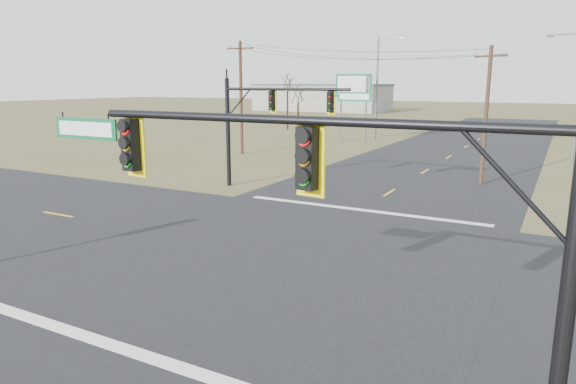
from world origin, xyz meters
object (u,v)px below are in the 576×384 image
(streetlight_c, at_px, (379,83))
(mast_arm_far, at_px, (276,110))
(utility_pole_near, at_px, (486,113))
(highway_sign, at_px, (354,95))
(bare_tree_a, at_px, (298,92))
(utility_pole_far, at_px, (241,96))
(mast_arm_near, at_px, (300,180))
(bare_tree_b, at_px, (288,82))

(streetlight_c, bearing_deg, mast_arm_far, -85.60)
(utility_pole_near, bearing_deg, highway_sign, 130.40)
(mast_arm_far, bearing_deg, utility_pole_near, 58.15)
(mast_arm_far, height_order, utility_pole_near, utility_pole_near)
(utility_pole_near, distance_m, bare_tree_a, 25.83)
(utility_pole_far, bearing_deg, streetlight_c, 65.59)
(utility_pole_near, height_order, highway_sign, utility_pole_near)
(utility_pole_near, height_order, utility_pole_far, utility_pole_far)
(bare_tree_a, bearing_deg, highway_sign, 24.05)
(utility_pole_far, distance_m, highway_sign, 14.27)
(utility_pole_far, height_order, highway_sign, utility_pole_far)
(mast_arm_far, distance_m, bare_tree_a, 25.44)
(bare_tree_a, bearing_deg, mast_arm_near, -62.61)
(streetlight_c, distance_m, bare_tree_a, 8.44)
(mast_arm_far, bearing_deg, mast_arm_near, -37.74)
(utility_pole_far, height_order, bare_tree_a, utility_pole_far)
(mast_arm_far, xyz_separation_m, highway_sign, (-5.38, 25.45, 0.25))
(mast_arm_near, xyz_separation_m, bare_tree_b, (-28.27, 51.61, 1.75))
(mast_arm_far, relative_size, bare_tree_b, 1.16)
(bare_tree_b, bearing_deg, mast_arm_near, -61.29)
(utility_pole_near, bearing_deg, utility_pole_far, 167.18)
(utility_pole_near, distance_m, bare_tree_b, 38.93)
(mast_arm_far, height_order, bare_tree_a, bare_tree_a)
(utility_pole_far, relative_size, bare_tree_b, 1.23)
(utility_pole_far, bearing_deg, highway_sign, 69.94)
(mast_arm_far, bearing_deg, bare_tree_a, 135.84)
(highway_sign, bearing_deg, streetlight_c, 28.41)
(utility_pole_far, bearing_deg, bare_tree_a, 91.54)
(mast_arm_near, relative_size, highway_sign, 1.50)
(mast_arm_far, relative_size, streetlight_c, 0.83)
(bare_tree_b, bearing_deg, utility_pole_near, -44.08)
(utility_pole_near, bearing_deg, streetlight_c, 123.69)
(mast_arm_far, relative_size, highway_sign, 1.28)
(bare_tree_b, bearing_deg, highway_sign, -35.67)
(utility_pole_near, relative_size, utility_pole_far, 0.86)
(mast_arm_far, xyz_separation_m, streetlight_c, (-3.33, 27.35, 1.42))
(utility_pole_near, bearing_deg, mast_arm_near, -89.22)
(streetlight_c, distance_m, bare_tree_b, 16.32)
(streetlight_c, bearing_deg, utility_pole_near, -58.86)
(utility_pole_near, distance_m, highway_sign, 23.64)
(mast_arm_near, height_order, bare_tree_a, bare_tree_a)
(mast_arm_far, distance_m, highway_sign, 26.02)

